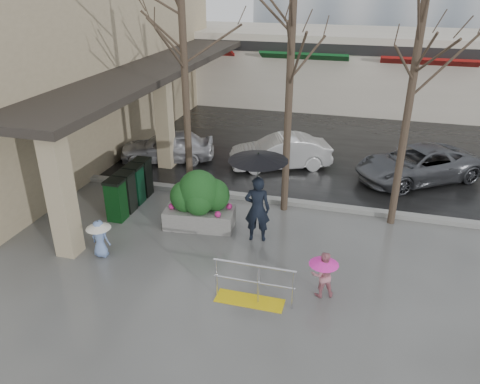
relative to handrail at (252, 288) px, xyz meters
The scene contains 20 objects.
ground 1.85m from the handrail, 138.58° to the left, with size 120.00×120.00×0.00m, color #51514F.
street_asphalt 23.24m from the handrail, 93.36° to the left, with size 120.00×36.00×0.01m, color black.
curb 5.38m from the handrail, 104.66° to the left, with size 120.00×0.30×0.15m, color gray.
near_building 14.32m from the handrail, 138.39° to the left, with size 6.00×18.00×8.00m, color tan.
canopy_slab 11.54m from the handrail, 123.81° to the left, with size 2.80×18.00×0.25m, color #2D2823.
pillar_front 5.48m from the handrail, behind, with size 0.55×0.55×3.50m, color tan.
pillar_back 9.02m from the handrail, 126.15° to the left, with size 0.55×0.55×3.50m, color tan.
storefront_row 19.25m from the handrail, 88.07° to the left, with size 34.00×6.74×4.00m.
handrail is the anchor object (origin of this frame).
tree_west 7.52m from the handrail, 124.99° to the left, with size 3.20×3.20×6.80m.
tree_midwest 6.83m from the handrail, 91.91° to the left, with size 3.20×3.20×7.00m.
tree_mideast 7.28m from the handrail, 56.81° to the left, with size 3.20×3.20×6.50m.
woman 3.06m from the handrail, 101.51° to the left, with size 1.61×1.61×2.64m.
child_pink 1.68m from the handrail, 24.24° to the left, with size 0.69×0.69×1.15m.
child_blue 4.44m from the handrail, 169.71° to the left, with size 0.66×0.66×1.07m.
planter 3.90m from the handrail, 127.79° to the left, with size 2.14×1.26×1.78m.
news_boxes 6.18m from the handrail, 143.61° to the left, with size 0.54×2.35×1.31m.
car_a 9.46m from the handrail, 125.23° to the left, with size 1.49×3.70×1.26m, color #BCBCC1.
car_b 8.33m from the handrail, 96.76° to the left, with size 1.33×3.82×1.26m, color silver.
car_c 9.30m from the handrail, 64.27° to the left, with size 2.09×4.53×1.26m, color #55575C.
Camera 1 is at (3.43, -9.67, 6.91)m, focal length 35.00 mm.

